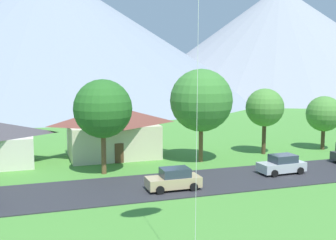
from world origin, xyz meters
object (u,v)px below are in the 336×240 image
tree_center (324,114)px  tree_far_right (265,108)px  parked_car_tan_mid_west (174,179)px  house_left_center (113,131)px  parked_car_silver_mid_east (282,165)px  tree_near_right (201,100)px  tree_right_of_center (103,109)px

tree_center → tree_far_right: 7.89m
parked_car_tan_mid_west → house_left_center: bearing=99.1°
parked_car_tan_mid_west → parked_car_silver_mid_east: size_ratio=0.98×
tree_near_right → parked_car_tan_mid_west: 11.61m
house_left_center → tree_center: size_ratio=1.58×
house_left_center → tree_right_of_center: (-2.15, -6.88, 3.05)m
tree_right_of_center → parked_car_silver_mid_east: (15.11, -5.07, -5.00)m
tree_right_of_center → tree_center: bearing=6.9°
house_left_center → tree_near_right: tree_near_right is taller
parked_car_tan_mid_west → tree_center: bearing=24.5°
tree_far_right → house_left_center: bearing=166.7°
parked_car_tan_mid_west → tree_near_right: bearing=55.6°
parked_car_tan_mid_west → parked_car_silver_mid_east: 10.92m
house_left_center → parked_car_silver_mid_east: size_ratio=2.29×
tree_center → parked_car_silver_mid_east: (-10.89, -8.22, -3.29)m
parked_car_silver_mid_east → parked_car_tan_mid_west: bearing=-171.3°
tree_center → tree_right_of_center: 26.24m
house_left_center → parked_car_silver_mid_east: 17.73m
tree_near_right → parked_car_silver_mid_east: bearing=-54.0°
tree_center → tree_far_right: size_ratio=0.86×
tree_near_right → house_left_center: bearing=147.5°
tree_near_right → parked_car_tan_mid_west: (-5.81, -8.50, -5.35)m
tree_near_right → tree_far_right: 8.22m
parked_car_silver_mid_east → house_left_center: bearing=137.3°
tree_center → tree_right_of_center: tree_right_of_center is taller
tree_right_of_center → tree_far_right: bearing=9.7°
tree_right_of_center → tree_near_right: size_ratio=0.91×
house_left_center → tree_near_right: 10.06m
tree_near_right → parked_car_silver_mid_east: tree_near_right is taller
tree_right_of_center → parked_car_silver_mid_east: tree_right_of_center is taller
tree_right_of_center → parked_car_silver_mid_east: bearing=-18.6°
tree_far_right → parked_car_silver_mid_east: bearing=-110.5°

